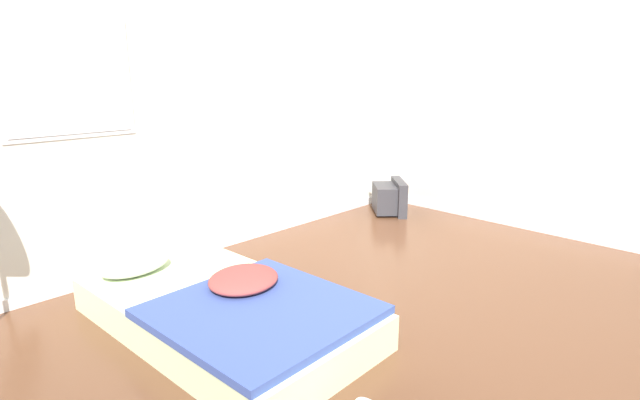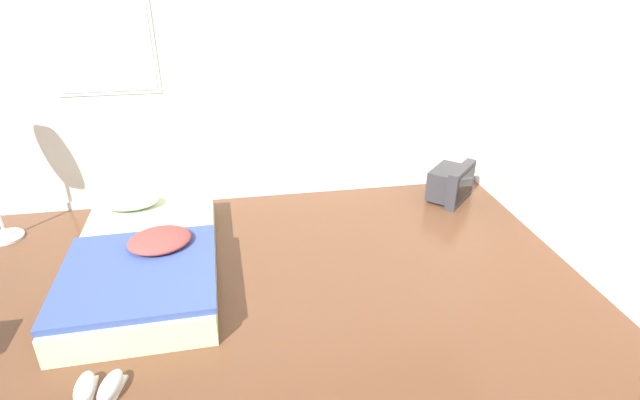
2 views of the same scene
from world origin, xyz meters
name	(u,v)px [view 2 (image 2 of 2)]	position (x,y,z in m)	size (l,w,h in m)	color
ground_plane	(236,370)	(0.00, 0.00, 0.00)	(20.00, 20.00, 0.00)	brown
wall_back	(219,78)	(-0.01, 2.59, 1.29)	(8.10, 0.08, 2.60)	silver
mattress_bed	(145,258)	(-0.70, 1.23, 0.15)	(1.18, 2.05, 0.38)	beige
crt_tv	(451,183)	(2.33, 2.11, 0.19)	(0.60, 0.61, 0.40)	#333338
sneaker_pair	(97,388)	(-0.82, -0.05, 0.05)	(0.29, 0.28, 0.10)	silver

